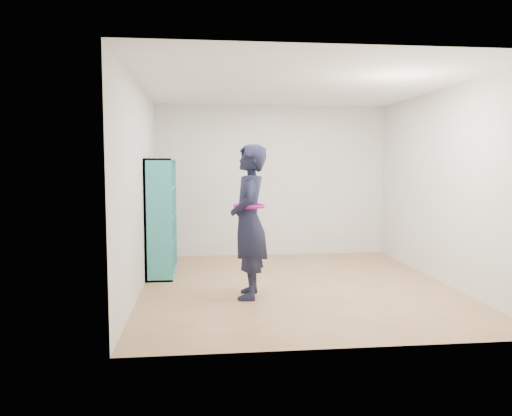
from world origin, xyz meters
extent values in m
plane|color=#946A43|center=(0.00, 0.00, 0.00)|extent=(4.50, 4.50, 0.00)
plane|color=white|center=(0.00, 0.00, 2.60)|extent=(4.50, 4.50, 0.00)
cube|color=beige|center=(-2.00, 0.00, 1.30)|extent=(0.02, 4.50, 2.60)
cube|color=beige|center=(2.00, 0.00, 1.30)|extent=(0.02, 4.50, 2.60)
cube|color=beige|center=(0.00, 2.25, 1.30)|extent=(4.00, 0.02, 2.60)
cube|color=beige|center=(0.00, -2.25, 1.30)|extent=(4.00, 0.02, 2.60)
cube|color=teal|center=(-1.81, 0.39, 0.84)|extent=(0.37, 0.03, 1.68)
cube|color=teal|center=(-1.81, 1.62, 0.84)|extent=(0.37, 0.03, 1.68)
cube|color=teal|center=(-1.81, 1.01, 0.01)|extent=(0.37, 1.26, 0.03)
cube|color=teal|center=(-1.81, 1.01, 1.66)|extent=(0.37, 1.26, 0.03)
cube|color=teal|center=(-1.98, 1.01, 0.84)|extent=(0.03, 1.26, 1.68)
cube|color=teal|center=(-1.81, 0.81, 0.84)|extent=(0.34, 0.03, 1.63)
cube|color=teal|center=(-1.81, 1.21, 0.84)|extent=(0.34, 0.03, 1.63)
cube|color=teal|center=(-1.81, 1.01, 0.43)|extent=(0.34, 1.21, 0.03)
cube|color=teal|center=(-1.81, 1.01, 0.84)|extent=(0.34, 1.21, 0.03)
cube|color=teal|center=(-1.81, 1.01, 1.25)|extent=(0.34, 1.21, 0.03)
cube|color=beige|center=(-1.79, 0.60, 0.07)|extent=(0.23, 0.15, 0.06)
cube|color=black|center=(-1.78, 0.54, 0.58)|extent=(0.19, 0.17, 0.28)
cube|color=maroon|center=(-1.78, 0.54, 1.01)|extent=(0.19, 0.17, 0.31)
cube|color=silver|center=(-1.79, 0.60, 1.29)|extent=(0.23, 0.15, 0.06)
cube|color=navy|center=(-1.78, 0.95, 0.19)|extent=(0.19, 0.17, 0.31)
cube|color=brown|center=(-1.78, 0.95, 0.58)|extent=(0.19, 0.17, 0.27)
cube|color=#BFB28C|center=(-1.79, 1.00, 0.88)|extent=(0.23, 0.15, 0.06)
cube|color=#26594C|center=(-1.78, 0.95, 1.39)|extent=(0.19, 0.17, 0.26)
cube|color=beige|center=(-1.78, 1.35, 0.18)|extent=(0.19, 0.17, 0.28)
cube|color=black|center=(-1.79, 1.40, 0.47)|extent=(0.23, 0.15, 0.06)
cube|color=maroon|center=(-1.78, 1.35, 1.01)|extent=(0.19, 0.17, 0.31)
cube|color=silver|center=(-1.78, 1.35, 1.36)|extent=(0.19, 0.17, 0.21)
imported|color=black|center=(-0.67, -0.49, 0.92)|extent=(0.52, 0.72, 1.84)
torus|color=#B90E78|center=(-0.67, -0.49, 1.11)|extent=(0.42, 0.42, 0.04)
cube|color=silver|center=(-0.79, -0.40, 1.04)|extent=(0.03, 0.10, 0.14)
cube|color=black|center=(-0.79, -0.40, 1.04)|extent=(0.03, 0.09, 0.14)
camera|label=1|loc=(-1.24, -6.37, 1.62)|focal=35.00mm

